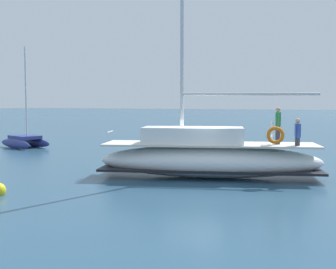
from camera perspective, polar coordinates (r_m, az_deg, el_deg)
The scene contains 3 objects.
ground_plane at distance 18.78m, azimuth 3.93°, elevation -5.64°, with size 400.00×400.00×0.00m, color #284C66.
main_sailboat at distance 18.46m, azimuth 5.35°, elevation -2.95°, with size 5.40×9.86×13.49m.
moored_catamaran at distance 32.42m, azimuth -18.69°, elevation -0.73°, with size 3.08×4.47×7.25m.
Camera 1 is at (-17.12, -7.01, 3.22)m, focal length 45.28 mm.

